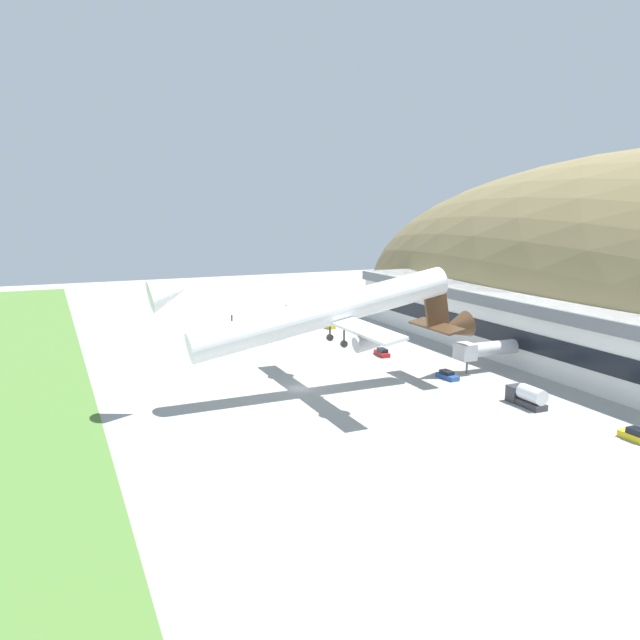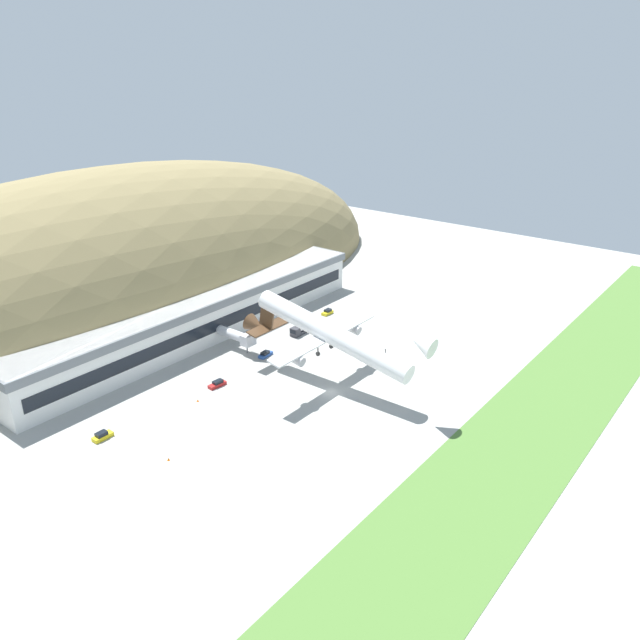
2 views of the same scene
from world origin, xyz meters
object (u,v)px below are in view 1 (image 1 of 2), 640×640
at_px(service_car_1, 329,325).
at_px(traffic_cone_1, 268,335).
at_px(terminal_building, 552,326).
at_px(traffic_cone_0, 356,347).
at_px(service_car_2, 447,375).
at_px(cargo_airplane, 331,313).
at_px(fuel_truck, 527,396).
at_px(service_car_3, 382,353).
at_px(jetway_0, 483,349).
at_px(service_car_0, 636,435).

distance_m(service_car_1, traffic_cone_1, 16.99).
xyz_separation_m(terminal_building, traffic_cone_0, (-24.69, -28.55, -6.66)).
xyz_separation_m(service_car_2, traffic_cone_1, (-45.46, -16.40, -0.30)).
xyz_separation_m(cargo_airplane, service_car_2, (1.00, 21.50, -12.11)).
distance_m(service_car_2, traffic_cone_0, 27.00).
bearing_deg(traffic_cone_1, service_car_2, 19.84).
distance_m(fuel_truck, traffic_cone_0, 44.10).
xyz_separation_m(service_car_1, service_car_3, (30.00, -2.21, -0.05)).
relative_size(jetway_0, service_car_0, 3.08).
height_order(terminal_building, traffic_cone_0, terminal_building).
bearing_deg(traffic_cone_0, service_car_0, 8.29).
distance_m(service_car_1, fuel_truck, 66.00).
relative_size(service_car_1, traffic_cone_0, 7.28).
relative_size(fuel_truck, traffic_cone_1, 11.56).
relative_size(cargo_airplane, service_car_0, 13.54).
bearing_deg(fuel_truck, terminal_building, 129.93).
bearing_deg(terminal_building, service_car_1, -152.36).
distance_m(jetway_0, traffic_cone_1, 50.70).
bearing_deg(traffic_cone_1, terminal_building, 43.51).
bearing_deg(service_car_3, traffic_cone_1, -151.43).
relative_size(service_car_1, traffic_cone_1, 7.28).
relative_size(service_car_0, traffic_cone_0, 6.88).
relative_size(terminal_building, service_car_3, 24.94).
height_order(jetway_0, fuel_truck, jetway_0).
height_order(service_car_1, traffic_cone_1, service_car_1).
distance_m(fuel_truck, traffic_cone_1, 65.12).
bearing_deg(service_car_0, terminal_building, 150.68).
bearing_deg(cargo_airplane, traffic_cone_1, 173.46).
xyz_separation_m(cargo_airplane, service_car_1, (-48.01, 21.71, -12.03)).
bearing_deg(terminal_building, jetway_0, -88.09).
distance_m(service_car_2, traffic_cone_1, 48.33).
height_order(terminal_building, jetway_0, terminal_building).
bearing_deg(service_car_1, cargo_airplane, -24.33).
xyz_separation_m(terminal_building, service_car_1, (-46.96, -24.60, -6.27)).
bearing_deg(fuel_truck, traffic_cone_1, -163.48).
height_order(cargo_airplane, fuel_truck, cargo_airplane).
distance_m(terminal_building, service_car_2, 25.69).
bearing_deg(service_car_1, traffic_cone_1, -77.94).
xyz_separation_m(service_car_0, service_car_1, (-82.24, -4.78, 0.01)).
distance_m(cargo_airplane, service_car_0, 44.93).
xyz_separation_m(jetway_0, traffic_cone_0, (-25.23, -12.34, -3.71)).
bearing_deg(traffic_cone_0, traffic_cone_1, -145.94).
xyz_separation_m(service_car_0, service_car_3, (-52.24, -6.99, -0.03)).
height_order(traffic_cone_0, traffic_cone_1, same).
bearing_deg(service_car_1, fuel_truck, 1.65).
distance_m(service_car_1, traffic_cone_0, 22.63).
relative_size(terminal_building, traffic_cone_1, 199.34).
bearing_deg(service_car_3, service_car_0, 7.63).
bearing_deg(cargo_airplane, service_car_3, 132.73).
relative_size(service_car_3, traffic_cone_0, 7.99).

